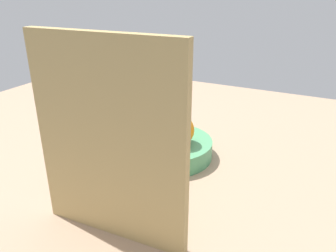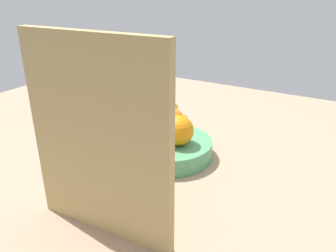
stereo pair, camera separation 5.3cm
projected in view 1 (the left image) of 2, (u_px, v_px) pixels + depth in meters
The scene contains 7 objects.
ground_plane at pixel (173, 158), 90.81cm from camera, with size 180.00×140.00×3.00cm, color tan.
fruit_bowl at pixel (168, 148), 88.06cm from camera, with size 23.19×23.19×4.64cm, color #4E9A68.
orange_front_left at pixel (179, 130), 83.64cm from camera, with size 7.63×7.63×7.63cm, color orange.
orange_front_right at pixel (170, 121), 88.95cm from camera, with size 7.63×7.63×7.63cm, color orange.
orange_center at pixel (151, 132), 82.74cm from camera, with size 7.63×7.63×7.63cm, color orange.
banana_bunch at pixel (160, 118), 86.88cm from camera, with size 13.09×18.56×10.60cm.
cutting_board at pixel (109, 144), 54.86cm from camera, with size 28.00×1.80×36.00cm, color tan.
Camera 1 is at (-34.94, 72.06, 42.22)cm, focal length 35.69 mm.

